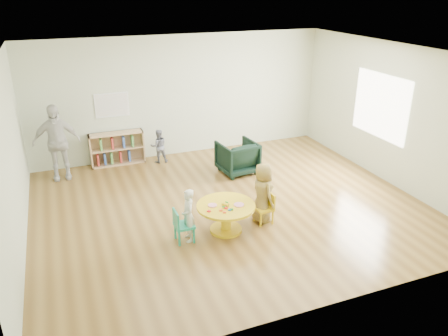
% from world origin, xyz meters
% --- Properties ---
extents(room, '(7.10, 7.00, 2.80)m').
position_xyz_m(room, '(0.01, 0.00, 1.89)').
color(room, brown).
rests_on(room, ground).
extents(activity_table, '(0.97, 0.97, 0.53)m').
position_xyz_m(activity_table, '(-0.38, -0.80, 0.34)').
color(activity_table, gold).
rests_on(activity_table, ground).
extents(kid_chair_left, '(0.30, 0.30, 0.56)m').
position_xyz_m(kid_chair_left, '(-1.15, -0.85, 0.30)').
color(kid_chair_left, '#1B9472').
rests_on(kid_chair_left, ground).
extents(kid_chair_right, '(0.30, 0.30, 0.54)m').
position_xyz_m(kid_chair_right, '(0.37, -0.78, 0.29)').
color(kid_chair_right, gold).
rests_on(kid_chair_right, ground).
extents(bookshelf, '(1.20, 0.30, 0.75)m').
position_xyz_m(bookshelf, '(-1.61, 2.86, 0.37)').
color(bookshelf, tan).
rests_on(bookshelf, ground).
extents(alphabet_poster, '(0.74, 0.01, 0.54)m').
position_xyz_m(alphabet_poster, '(-1.60, 2.98, 1.35)').
color(alphabet_poster, white).
rests_on(alphabet_poster, ground).
extents(armchair, '(0.84, 0.86, 0.71)m').
position_xyz_m(armchair, '(0.76, 1.39, 0.35)').
color(armchair, black).
rests_on(armchair, ground).
extents(child_left, '(0.24, 0.34, 0.89)m').
position_xyz_m(child_left, '(-1.04, -0.85, 0.45)').
color(child_left, silver).
rests_on(child_left, ground).
extents(child_right, '(0.39, 0.56, 1.07)m').
position_xyz_m(child_right, '(0.33, -0.71, 0.54)').
color(child_right, gold).
rests_on(child_right, ground).
extents(toddler, '(0.41, 0.33, 0.79)m').
position_xyz_m(toddler, '(-0.69, 2.59, 0.39)').
color(toddler, '#171F3B').
rests_on(toddler, ground).
extents(adult_caretaker, '(0.96, 0.43, 1.61)m').
position_xyz_m(adult_caretaker, '(-2.85, 2.47, 0.81)').
color(adult_caretaker, silver).
rests_on(adult_caretaker, ground).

